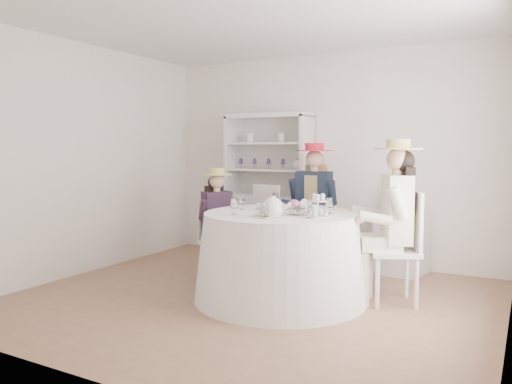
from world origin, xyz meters
The scene contains 22 objects.
ground centered at (0.00, 0.00, 0.00)m, with size 4.50×4.50×0.00m, color brown.
ceiling centered at (0.00, 0.00, 2.70)m, with size 4.50×4.50×0.00m, color white.
wall_back centered at (0.00, 2.00, 1.35)m, with size 4.50×4.50×0.00m, color white.
wall_front centered at (0.00, -2.00, 1.35)m, with size 4.50×4.50×0.00m, color white.
wall_left centered at (-2.25, 0.00, 1.35)m, with size 4.50×4.50×0.00m, color white.
tea_table centered at (0.25, 0.15, 0.43)m, with size 1.69×1.69×0.86m.
hutch centered at (-0.72, 1.77, 0.69)m, with size 1.26×0.72×1.94m.
side_table centered at (1.05, 1.75, 0.38)m, with size 0.49×0.49×0.76m, color silver.
hatbox centered at (1.05, 1.75, 0.90)m, with size 0.28×0.28×0.28m, color black.
guest_left centered at (-0.75, 0.55, 0.71)m, with size 0.54×0.49×1.26m.
guest_mid centered at (0.15, 1.22, 0.87)m, with size 0.56×0.58×1.54m.
guest_right centered at (1.24, 0.54, 0.88)m, with size 0.66×0.60×1.56m.
spare_chair centered at (-0.42, 1.28, 0.56)m, with size 0.51×0.51×1.04m.
teacup_a centered at (-0.03, 0.22, 0.89)m, with size 0.08×0.08×0.06m, color white.
teacup_b centered at (0.33, 0.44, 0.89)m, with size 0.08×0.08×0.07m, color white.
teacup_c centered at (0.55, 0.24, 0.89)m, with size 0.10×0.10×0.08m, color white.
flower_bowl centered at (0.46, 0.07, 0.88)m, with size 0.19×0.19×0.05m, color white.
flower_arrangement centered at (0.47, 0.09, 0.95)m, with size 0.19×0.19×0.07m.
table_teapot centered at (0.34, -0.20, 0.94)m, with size 0.28×0.20×0.21m.
sandwich_plate centered at (0.25, -0.21, 0.87)m, with size 0.23×0.23×0.05m.
cupcake_stand centered at (0.68, 0.03, 0.93)m, with size 0.22×0.22×0.21m.
stemware_set centered at (0.25, 0.15, 0.93)m, with size 0.98×0.98×0.15m.
Camera 1 is at (2.36, -4.18, 1.48)m, focal length 35.00 mm.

